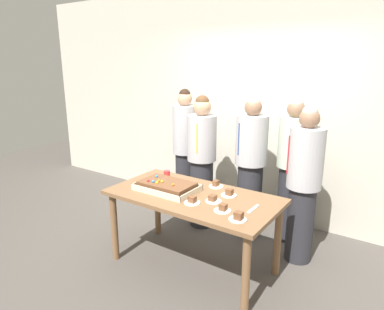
{
  "coord_description": "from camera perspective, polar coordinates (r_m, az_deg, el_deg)",
  "views": [
    {
      "loc": [
        1.78,
        -2.62,
        2.06
      ],
      "look_at": [
        -0.11,
        0.15,
        1.13
      ],
      "focal_mm": 32.57,
      "sensor_mm": 36.0,
      "label": 1
    }
  ],
  "objects": [
    {
      "name": "plated_slice_center_front",
      "position": [
        2.92,
        7.57,
        -10.08
      ],
      "size": [
        0.15,
        0.15,
        0.07
      ],
      "color": "white",
      "rests_on": "party_table"
    },
    {
      "name": "party_table",
      "position": [
        3.45,
        0.16,
        -8.04
      ],
      "size": [
        1.67,
        0.86,
        0.78
      ],
      "color": "brown",
      "rests_on": "ground_plane"
    },
    {
      "name": "cake_server_utensil",
      "position": [
        3.14,
        10.02,
        -8.69
      ],
      "size": [
        0.03,
        0.2,
        0.01
      ],
      "primitive_type": "cube",
      "color": "silver",
      "rests_on": "party_table"
    },
    {
      "name": "interior_back_panel",
      "position": [
        4.62,
        11.51,
        8.13
      ],
      "size": [
        8.0,
        0.12,
        3.0
      ],
      "primitive_type": "cube",
      "color": "beige",
      "rests_on": "ground_plane"
    },
    {
      "name": "plated_slice_far_left",
      "position": [
        3.4,
        6.08,
        -6.3
      ],
      "size": [
        0.15,
        0.15,
        0.07
      ],
      "color": "white",
      "rests_on": "party_table"
    },
    {
      "name": "drink_cup_nearest",
      "position": [
        3.83,
        -4.14,
        -3.29
      ],
      "size": [
        0.07,
        0.07,
        0.1
      ],
      "primitive_type": "cylinder",
      "color": "red",
      "rests_on": "party_table"
    },
    {
      "name": "plated_slice_center_back",
      "position": [
        3.62,
        3.96,
        -4.91
      ],
      "size": [
        0.15,
        0.15,
        0.07
      ],
      "color": "white",
      "rests_on": "party_table"
    },
    {
      "name": "person_far_right_suit",
      "position": [
        4.28,
        1.62,
        -0.94
      ],
      "size": [
        0.35,
        0.35,
        1.66
      ],
      "rotation": [
        0.0,
        0.0,
        -1.4
      ],
      "color": "#28282D",
      "rests_on": "ground_plane"
    },
    {
      "name": "plated_slice_near_right",
      "position": [
        3.21,
        0.02,
        -7.55
      ],
      "size": [
        0.15,
        0.15,
        0.07
      ],
      "color": "white",
      "rests_on": "party_table"
    },
    {
      "name": "person_striped_tie_right",
      "position": [
        4.09,
        15.97,
        -2.2
      ],
      "size": [
        0.33,
        0.33,
        1.67
      ],
      "rotation": [
        0.0,
        0.0,
        -2.22
      ],
      "color": "#28282D",
      "rests_on": "ground_plane"
    },
    {
      "name": "person_green_shirt_behind",
      "position": [
        4.11,
        9.56,
        -1.82
      ],
      "size": [
        0.37,
        0.37,
        1.67
      ],
      "rotation": [
        0.0,
        0.0,
        -1.99
      ],
      "color": "#28282D",
      "rests_on": "ground_plane"
    },
    {
      "name": "plated_slice_near_left",
      "position": [
        3.26,
        3.46,
        -7.29
      ],
      "size": [
        0.15,
        0.15,
        0.06
      ],
      "color": "white",
      "rests_on": "party_table"
    },
    {
      "name": "person_left_edge_reaching",
      "position": [
        3.69,
        17.81,
        -4.52
      ],
      "size": [
        0.34,
        0.34,
        1.64
      ],
      "rotation": [
        0.0,
        0.0,
        -2.54
      ],
      "color": "#28282D",
      "rests_on": "ground_plane"
    },
    {
      "name": "plated_slice_far_right",
      "position": [
        3.07,
        5.04,
        -8.79
      ],
      "size": [
        0.15,
        0.15,
        0.07
      ],
      "color": "white",
      "rests_on": "party_table"
    },
    {
      "name": "person_serving_front",
      "position": [
        4.71,
        -1.14,
        0.89
      ],
      "size": [
        0.33,
        0.33,
        1.69
      ],
      "rotation": [
        0.0,
        0.0,
        -1.1
      ],
      "color": "#28282D",
      "rests_on": "ground_plane"
    },
    {
      "name": "sheet_cake",
      "position": [
        3.52,
        -4.12,
        -5.12
      ],
      "size": [
        0.61,
        0.39,
        0.11
      ],
      "color": "beige",
      "rests_on": "party_table"
    },
    {
      "name": "ground_plane",
      "position": [
        3.78,
        0.15,
        -17.62
      ],
      "size": [
        12.0,
        12.0,
        0.0
      ],
      "primitive_type": "plane",
      "color": "#4C4742"
    }
  ]
}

